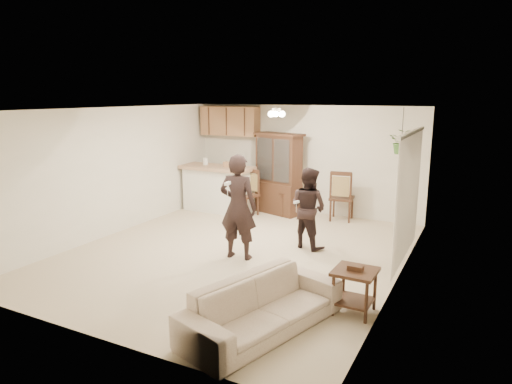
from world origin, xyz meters
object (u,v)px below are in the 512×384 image
at_px(adult, 238,206).
at_px(chair_hutch_left, 287,200).
at_px(sofa, 263,301).
at_px(chair_hutch_right, 341,206).
at_px(china_hutch, 279,174).
at_px(child, 308,211).
at_px(side_table, 354,291).
at_px(chair_bar, 246,203).

height_order(adult, chair_hutch_left, adult).
bearing_deg(sofa, adult, 53.12).
relative_size(sofa, chair_hutch_left, 1.61).
bearing_deg(chair_hutch_right, china_hutch, -3.62).
xyz_separation_m(child, china_hutch, (-1.48, 1.98, 0.25)).
bearing_deg(adult, side_table, 148.51).
xyz_separation_m(chair_bar, chair_hutch_right, (2.07, 0.61, 0.02)).
xyz_separation_m(sofa, child, (-0.61, 3.07, 0.31)).
xyz_separation_m(sofa, chair_hutch_left, (-1.86, 5.06, -0.04)).
distance_m(adult, chair_hutch_left, 3.12).
relative_size(sofa, adult, 1.04).
relative_size(adult, china_hutch, 0.96).
xyz_separation_m(china_hutch, side_table, (2.93, -4.12, -0.63)).
xyz_separation_m(side_table, chair_bar, (-3.51, 3.61, -0.00)).
distance_m(child, side_table, 2.61).
distance_m(side_table, chair_bar, 5.03).
bearing_deg(child, chair_hutch_left, -40.76).
bearing_deg(chair_hutch_right, chair_bar, 9.08).
height_order(side_table, chair_hutch_left, chair_hutch_left).
bearing_deg(chair_bar, child, -19.76).
xyz_separation_m(side_table, chair_hutch_right, (-1.44, 4.22, 0.02)).
relative_size(child, china_hutch, 0.72).
bearing_deg(sofa, side_table, -25.05).
relative_size(china_hutch, side_table, 2.94).
distance_m(adult, china_hutch, 3.10).
distance_m(chair_bar, chair_hutch_left, 0.96).
distance_m(adult, chair_hutch_right, 3.30).
distance_m(sofa, china_hutch, 5.49).
xyz_separation_m(sofa, chair_hutch_right, (-0.60, 5.15, -0.05)).
bearing_deg(sofa, chair_bar, 47.66).
relative_size(sofa, chair_bar, 1.78).
distance_m(sofa, child, 3.15).
relative_size(china_hutch, chair_hutch_right, 1.67).
relative_size(side_table, chair_hutch_right, 0.57).
distance_m(china_hutch, chair_hutch_left, 0.64).
relative_size(china_hutch, chair_hutch_left, 1.61).
distance_m(side_table, chair_hutch_right, 4.46).
relative_size(adult, chair_hutch_right, 1.60).
bearing_deg(chair_hutch_left, adult, -39.01).
bearing_deg(china_hutch, adult, -61.85).
bearing_deg(child, china_hutch, -36.19).
xyz_separation_m(adult, chair_bar, (-1.21, 2.52, -0.60)).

